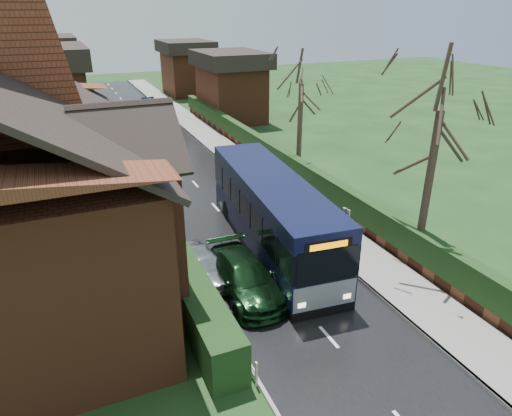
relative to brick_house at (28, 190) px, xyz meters
name	(u,v)px	position (x,y,z in m)	size (l,w,h in m)	color
ground	(301,305)	(8.73, -4.78, -4.38)	(140.00, 140.00, 0.00)	#2A4B20
road	(216,207)	(8.73, 5.22, -4.37)	(6.00, 100.00, 0.02)	black
pavement	(283,195)	(12.98, 5.22, -4.31)	(2.50, 100.00, 0.14)	slate
kerb_right	(265,198)	(11.78, 5.22, -4.31)	(0.12, 100.00, 0.14)	gray
kerb_left	(162,216)	(5.68, 5.22, -4.33)	(0.12, 100.00, 0.10)	gray
front_hedge	(167,248)	(4.83, 0.22, -3.58)	(1.20, 16.00, 1.60)	#153313
picket_fence	(184,252)	(5.58, 0.22, -3.93)	(0.10, 16.00, 0.90)	tan
right_wall_hedge	(307,177)	(14.53, 5.22, -3.36)	(0.60, 50.00, 1.80)	brown
brick_house	(28,190)	(0.00, 0.00, 0.00)	(9.30, 14.60, 10.30)	brown
bus	(272,214)	(9.68, -0.15, -2.67)	(3.61, 11.49, 3.43)	black
car_silver	(203,265)	(5.93, -1.49, -3.75)	(1.48, 3.67, 1.25)	#AAACAF
car_green	(245,277)	(7.13, -3.13, -3.67)	(1.97, 4.85, 1.41)	black
car_distant	(148,102)	(10.73, 34.25, -3.75)	(1.32, 3.79, 1.25)	black
bus_stop_sign	(345,227)	(11.93, -2.71, -2.64)	(0.13, 0.40, 2.64)	slate
tree_right_near	(443,98)	(14.73, -4.20, 2.90)	(4.51, 4.51, 9.73)	#35271F
tree_right_far	(302,77)	(15.65, 8.31, 2.01)	(4.43, 4.43, 8.55)	#3E2E24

